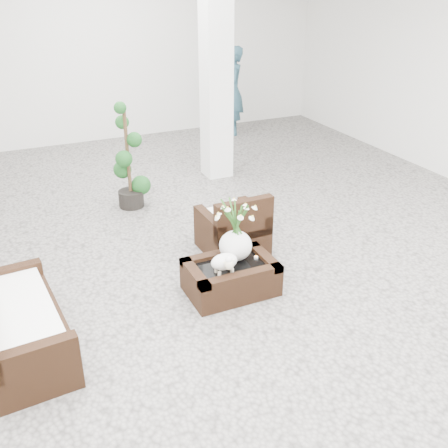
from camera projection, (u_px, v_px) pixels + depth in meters
name	position (u px, v px, depth m)	size (l,w,h in m)	color
ground	(220.00, 270.00, 5.88)	(11.00, 11.00, 0.00)	gray
column	(216.00, 64.00, 7.85)	(0.40, 0.40, 3.50)	white
coffee_table	(231.00, 278.00, 5.44)	(0.90, 0.60, 0.31)	black
sheep_figurine	(224.00, 263.00, 5.19)	(0.28, 0.23, 0.21)	white
planter_narcissus	(236.00, 224.00, 5.31)	(0.44, 0.44, 0.80)	white
tealight	(256.00, 257.00, 5.49)	(0.04, 0.04, 0.03)	white
armchair	(232.00, 221.00, 6.16)	(0.70, 0.67, 0.75)	black
loveseat	(18.00, 316.00, 4.49)	(1.41, 0.67, 0.75)	black
topiary	(128.00, 157.00, 7.15)	(0.39, 0.39, 1.46)	#154317
shopper	(233.00, 91.00, 10.36)	(0.62, 0.41, 1.70)	#2C5263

